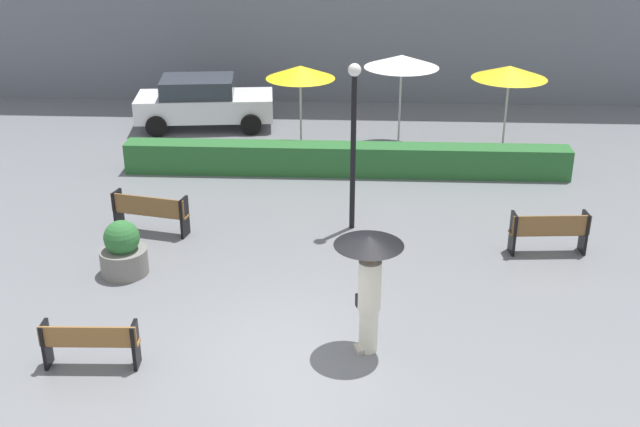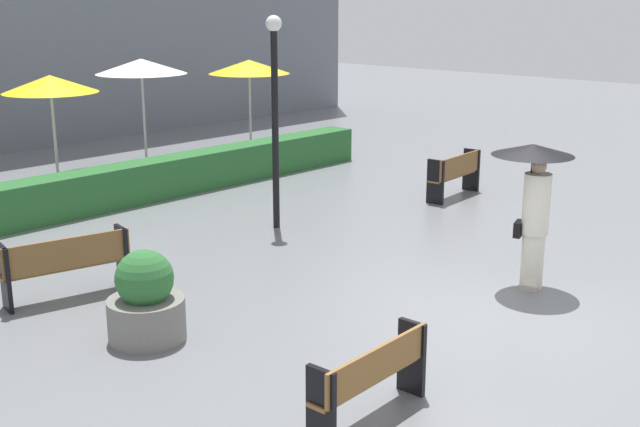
# 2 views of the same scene
# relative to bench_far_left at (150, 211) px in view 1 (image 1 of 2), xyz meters

# --- Properties ---
(ground_plane) EXTENTS (60.00, 60.00, 0.00)m
(ground_plane) POSITION_rel_bench_far_left_xyz_m (3.83, -4.48, -0.53)
(ground_plane) COLOR slate
(bench_far_left) EXTENTS (1.76, 0.73, 0.90)m
(bench_far_left) POSITION_rel_bench_far_left_xyz_m (0.00, 0.00, 0.00)
(bench_far_left) COLOR brown
(bench_far_left) RESTS_ON ground
(bench_near_left) EXTENTS (1.58, 0.38, 0.81)m
(bench_near_left) POSITION_rel_bench_far_left_xyz_m (0.31, -5.16, -0.05)
(bench_near_left) COLOR olive
(bench_near_left) RESTS_ON ground
(bench_far_right) EXTENTS (1.65, 0.50, 0.91)m
(bench_far_right) POSITION_rel_bench_far_left_xyz_m (8.60, -0.61, -0.00)
(bench_far_right) COLOR brown
(bench_far_right) RESTS_ON ground
(pedestrian_with_umbrella) EXTENTS (1.14, 1.14, 2.08)m
(pedestrian_with_umbrella) POSITION_rel_bench_far_left_xyz_m (4.78, -4.40, 0.90)
(pedestrian_with_umbrella) COLOR silver
(pedestrian_with_umbrella) RESTS_ON ground
(planter_pot) EXTENTS (0.94, 0.94, 1.14)m
(planter_pot) POSITION_rel_bench_far_left_xyz_m (-0.06, -1.93, -0.04)
(planter_pot) COLOR slate
(planter_pot) RESTS_ON ground
(lamp_post) EXTENTS (0.28, 0.28, 3.75)m
(lamp_post) POSITION_rel_bench_far_left_xyz_m (4.46, 0.49, 1.79)
(lamp_post) COLOR black
(lamp_post) RESTS_ON ground
(patio_umbrella_yellow) EXTENTS (1.91, 1.91, 2.53)m
(patio_umbrella_yellow) POSITION_rel_bench_far_left_xyz_m (2.96, 5.48, 1.82)
(patio_umbrella_yellow) COLOR silver
(patio_umbrella_yellow) RESTS_ON ground
(patio_umbrella_white) EXTENTS (2.12, 2.12, 2.67)m
(patio_umbrella_white) POSITION_rel_bench_far_left_xyz_m (5.76, 6.33, 1.96)
(patio_umbrella_white) COLOR silver
(patio_umbrella_white) RESTS_ON ground
(patio_umbrella_yellow_far) EXTENTS (2.08, 2.08, 2.51)m
(patio_umbrella_yellow_far) POSITION_rel_bench_far_left_xyz_m (8.70, 5.83, 1.80)
(patio_umbrella_yellow_far) COLOR silver
(patio_umbrella_yellow_far) RESTS_ON ground
(hedge_strip) EXTENTS (11.71, 0.70, 0.81)m
(hedge_strip) POSITION_rel_bench_far_left_xyz_m (4.26, 3.92, -0.13)
(hedge_strip) COLOR #28602D
(hedge_strip) RESTS_ON ground
(parked_car) EXTENTS (4.37, 2.35, 1.57)m
(parked_car) POSITION_rel_bench_far_left_xyz_m (-0.26, 7.86, 0.29)
(parked_car) COLOR silver
(parked_car) RESTS_ON ground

